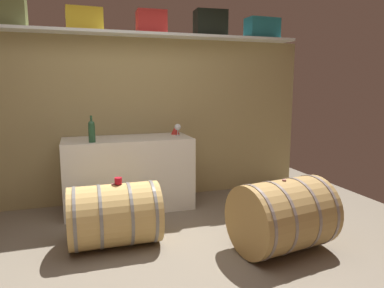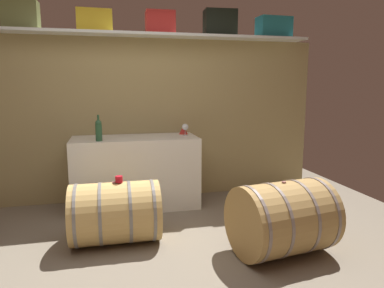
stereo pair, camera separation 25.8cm
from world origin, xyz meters
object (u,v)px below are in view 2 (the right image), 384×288
at_px(red_funnel, 183,130).
at_px(wine_barrel_near, 115,213).
at_px(wine_bottle_green, 99,130).
at_px(wine_barrel_far, 282,218).
at_px(tasting_cup, 119,179).
at_px(toolcase_red, 160,23).
at_px(toolcase_olive, 21,15).
at_px(wine_glass, 185,127).
at_px(toolcase_black, 220,23).
at_px(toolcase_yellow, 94,21).
at_px(work_cabinet, 136,172).
at_px(toolcase_teal, 274,28).

bearing_deg(red_funnel, wine_barrel_near, -128.65).
height_order(wine_bottle_green, wine_barrel_far, wine_bottle_green).
height_order(red_funnel, tasting_cup, red_funnel).
bearing_deg(toolcase_red, toolcase_olive, -178.03).
bearing_deg(wine_bottle_green, red_funnel, 18.05).
xyz_separation_m(wine_bottle_green, wine_glass, (1.02, 0.21, -0.02)).
bearing_deg(red_funnel, toolcase_red, 162.66).
distance_m(wine_bottle_green, tasting_cup, 0.87).
bearing_deg(wine_barrel_near, red_funnel, 52.04).
bearing_deg(toolcase_black, wine_bottle_green, -160.34).
bearing_deg(toolcase_black, wine_glass, -152.88).
distance_m(toolcase_yellow, wine_barrel_far, 2.99).
bearing_deg(work_cabinet, wine_glass, 1.14).
xyz_separation_m(red_funnel, tasting_cup, (-0.84, -1.11, -0.29)).
bearing_deg(work_cabinet, toolcase_teal, 6.83).
xyz_separation_m(toolcase_black, work_cabinet, (-1.11, -0.22, -1.80)).
xyz_separation_m(red_funnel, wine_barrel_far, (0.51, -1.67, -0.58)).
bearing_deg(wine_barrel_near, toolcase_black, 41.52).
height_order(wine_glass, red_funnel, wine_glass).
bearing_deg(red_funnel, toolcase_yellow, 175.44).
relative_size(red_funnel, wine_barrel_near, 0.13).
height_order(toolcase_yellow, toolcase_red, toolcase_red).
bearing_deg(toolcase_olive, tasting_cup, -48.21).
bearing_deg(red_funnel, wine_barrel_far, -72.86).
xyz_separation_m(toolcase_black, tasting_cup, (-1.33, -1.19, -1.61)).
xyz_separation_m(toolcase_olive, work_cabinet, (1.19, -0.22, -1.79)).
distance_m(wine_glass, wine_barrel_near, 1.47).
bearing_deg(toolcase_yellow, wine_barrel_far, -51.12).
xyz_separation_m(work_cabinet, wine_glass, (0.61, 0.01, 0.52)).
bearing_deg(toolcase_yellow, tasting_cup, -83.62).
distance_m(toolcase_black, wine_glass, 1.38).
relative_size(toolcase_olive, red_funnel, 3.40).
relative_size(work_cabinet, wine_barrel_near, 1.80).
height_order(toolcase_olive, toolcase_black, toolcase_black).
bearing_deg(tasting_cup, toolcase_olive, 129.13).
height_order(toolcase_yellow, toolcase_teal, toolcase_teal).
distance_m(toolcase_olive, toolcase_teal, 3.03).
distance_m(toolcase_teal, work_cabinet, 2.56).
xyz_separation_m(toolcase_red, wine_bottle_green, (-0.76, -0.42, -1.22)).
bearing_deg(toolcase_yellow, wine_glass, -14.01).
height_order(work_cabinet, wine_barrel_far, work_cabinet).
xyz_separation_m(toolcase_black, wine_glass, (-0.50, -0.21, -1.27)).
distance_m(toolcase_yellow, wine_glass, 1.62).
xyz_separation_m(toolcase_black, wine_bottle_green, (-1.51, -0.42, -1.25)).
height_order(toolcase_teal, tasting_cup, toolcase_teal).
bearing_deg(toolcase_black, toolcase_teal, 4.32).
distance_m(toolcase_yellow, toolcase_black, 1.52).
bearing_deg(work_cabinet, toolcase_yellow, 151.75).
xyz_separation_m(toolcase_olive, red_funnel, (1.81, -0.08, -1.32)).
distance_m(toolcase_black, wine_barrel_near, 2.65).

